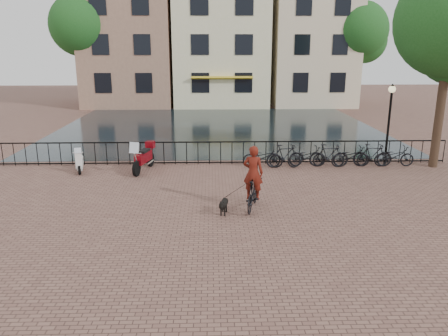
{
  "coord_description": "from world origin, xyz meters",
  "views": [
    {
      "loc": [
        -0.4,
        -10.7,
        5.0
      ],
      "look_at": [
        0.0,
        3.0,
        1.2
      ],
      "focal_mm": 35.0,
      "sensor_mm": 36.0,
      "label": 1
    }
  ],
  "objects_px": {
    "cyclist": "(253,181)",
    "motorcycle": "(143,154)",
    "scooter": "(79,158)",
    "lamp_post": "(390,111)",
    "dog": "(224,206)"
  },
  "relations": [
    {
      "from": "cyclist",
      "to": "dog",
      "type": "relative_size",
      "value": 3.02
    },
    {
      "from": "scooter",
      "to": "cyclist",
      "type": "bearing_deg",
      "value": -47.19
    },
    {
      "from": "lamp_post",
      "to": "cyclist",
      "type": "height_order",
      "value": "lamp_post"
    },
    {
      "from": "scooter",
      "to": "lamp_post",
      "type": "bearing_deg",
      "value": -10.49
    },
    {
      "from": "lamp_post",
      "to": "cyclist",
      "type": "relative_size",
      "value": 1.43
    },
    {
      "from": "motorcycle",
      "to": "cyclist",
      "type": "bearing_deg",
      "value": -34.05
    },
    {
      "from": "dog",
      "to": "scooter",
      "type": "xyz_separation_m",
      "value": [
        -5.84,
        4.97,
        0.32
      ]
    },
    {
      "from": "cyclist",
      "to": "scooter",
      "type": "bearing_deg",
      "value": -18.85
    },
    {
      "from": "lamp_post",
      "to": "motorcycle",
      "type": "distance_m",
      "value": 10.58
    },
    {
      "from": "cyclist",
      "to": "scooter",
      "type": "height_order",
      "value": "cyclist"
    },
    {
      "from": "cyclist",
      "to": "motorcycle",
      "type": "xyz_separation_m",
      "value": [
        -4.13,
        4.54,
        -0.2
      ]
    },
    {
      "from": "lamp_post",
      "to": "cyclist",
      "type": "distance_m",
      "value": 8.29
    },
    {
      "from": "cyclist",
      "to": "scooter",
      "type": "distance_m",
      "value": 8.17
    },
    {
      "from": "cyclist",
      "to": "motorcycle",
      "type": "bearing_deg",
      "value": -32.62
    },
    {
      "from": "lamp_post",
      "to": "scooter",
      "type": "bearing_deg",
      "value": -177.25
    }
  ]
}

